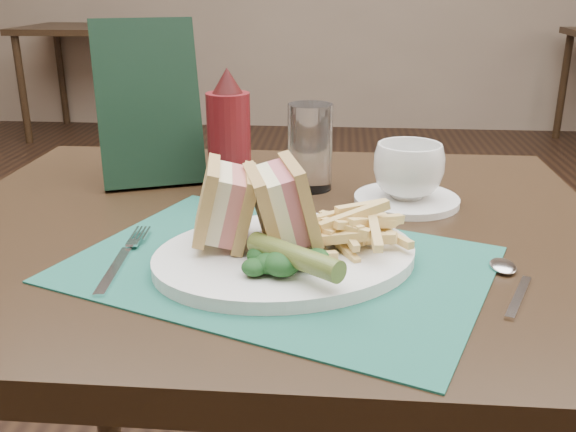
# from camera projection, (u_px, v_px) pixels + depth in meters

# --- Properties ---
(wall_back) EXTENTS (6.00, 0.00, 6.00)m
(wall_back) POSITION_uv_depth(u_px,v_px,m) (328.00, 127.00, 4.85)
(wall_back) COLOR gray
(wall_back) RESTS_ON ground
(table_bg_left) EXTENTS (0.90, 0.75, 0.75)m
(table_bg_left) POSITION_uv_depth(u_px,v_px,m) (96.00, 81.00, 4.52)
(table_bg_left) COLOR black
(table_bg_left) RESTS_ON ground
(placemat) EXTENTS (0.53, 0.46, 0.00)m
(placemat) POSITION_uv_depth(u_px,v_px,m) (279.00, 264.00, 0.72)
(placemat) COLOR #1B594A
(placemat) RESTS_ON table_main
(plate) EXTENTS (0.37, 0.34, 0.01)m
(plate) POSITION_uv_depth(u_px,v_px,m) (286.00, 256.00, 0.72)
(plate) COLOR white
(plate) RESTS_ON placemat
(sandwich_half_a) EXTENTS (0.09, 0.10, 0.09)m
(sandwich_half_a) POSITION_uv_depth(u_px,v_px,m) (207.00, 204.00, 0.72)
(sandwich_half_a) COLOR tan
(sandwich_half_a) RESTS_ON plate
(sandwich_half_b) EXTENTS (0.10, 0.11, 0.10)m
(sandwich_half_b) POSITION_uv_depth(u_px,v_px,m) (264.00, 205.00, 0.71)
(sandwich_half_b) COLOR tan
(sandwich_half_b) RESTS_ON plate
(kale_garnish) EXTENTS (0.11, 0.08, 0.03)m
(kale_garnish) POSITION_uv_depth(u_px,v_px,m) (288.00, 261.00, 0.66)
(kale_garnish) COLOR #133516
(kale_garnish) RESTS_ON plate
(pickle_spear) EXTENTS (0.11, 0.10, 0.03)m
(pickle_spear) POSITION_uv_depth(u_px,v_px,m) (294.00, 256.00, 0.65)
(pickle_spear) COLOR #516225
(pickle_spear) RESTS_ON plate
(fries_pile) EXTENTS (0.18, 0.20, 0.05)m
(fries_pile) POSITION_uv_depth(u_px,v_px,m) (353.00, 225.00, 0.72)
(fries_pile) COLOR #E5C372
(fries_pile) RESTS_ON plate
(fork) EXTENTS (0.05, 0.17, 0.01)m
(fork) POSITION_uv_depth(u_px,v_px,m) (123.00, 256.00, 0.73)
(fork) COLOR silver
(fork) RESTS_ON placemat
(spoon) EXTENTS (0.09, 0.15, 0.01)m
(spoon) POSITION_uv_depth(u_px,v_px,m) (513.00, 283.00, 0.67)
(spoon) COLOR silver
(spoon) RESTS_ON table_main
(saucer) EXTENTS (0.19, 0.19, 0.01)m
(saucer) POSITION_uv_depth(u_px,v_px,m) (406.00, 200.00, 0.92)
(saucer) COLOR white
(saucer) RESTS_ON table_main
(coffee_cup) EXTENTS (0.14, 0.14, 0.08)m
(coffee_cup) POSITION_uv_depth(u_px,v_px,m) (408.00, 170.00, 0.91)
(coffee_cup) COLOR white
(coffee_cup) RESTS_ON saucer
(drinking_glass) EXTENTS (0.08, 0.08, 0.13)m
(drinking_glass) POSITION_uv_depth(u_px,v_px,m) (310.00, 147.00, 0.97)
(drinking_glass) COLOR white
(drinking_glass) RESTS_ON table_main
(ketchup_bottle) EXTENTS (0.08, 0.08, 0.19)m
(ketchup_bottle) POSITION_uv_depth(u_px,v_px,m) (229.00, 132.00, 0.94)
(ketchup_bottle) COLOR #5C0F14
(ketchup_bottle) RESTS_ON table_main
(check_presenter) EXTENTS (0.18, 0.14, 0.25)m
(check_presenter) POSITION_uv_depth(u_px,v_px,m) (149.00, 103.00, 0.98)
(check_presenter) COLOR black
(check_presenter) RESTS_ON table_main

